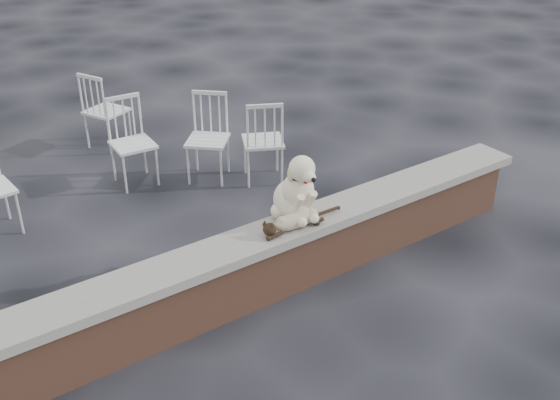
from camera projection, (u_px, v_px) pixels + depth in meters
ground at (232, 308)px, 5.29m from camera, size 60.00×60.00×0.00m
brick_wall at (231, 282)px, 5.17m from camera, size 6.00×0.30×0.50m
capstone at (229, 251)px, 5.03m from camera, size 6.20×0.40×0.08m
dog at (293, 184)px, 5.26m from camera, size 0.43×0.54×0.60m
cat at (296, 219)px, 5.22m from camera, size 0.91×0.28×0.15m
chair_e at (106, 109)px, 7.86m from camera, size 0.74×0.74×0.94m
chair_b at (133, 143)px, 7.00m from camera, size 0.60×0.60×0.94m
chair_d at (207, 139)px, 7.10m from camera, size 0.79×0.79×0.94m
chair_c at (263, 140)px, 7.07m from camera, size 0.75×0.75×0.94m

